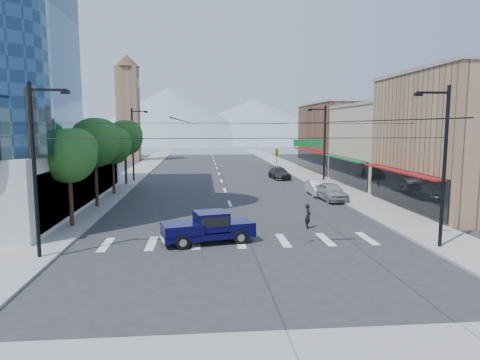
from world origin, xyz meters
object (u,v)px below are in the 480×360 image
(pickup_truck, at_px, (208,227))
(parked_car_near, at_px, (331,192))
(pedestrian, at_px, (308,216))
(parked_car_far, at_px, (279,173))
(parked_car_mid, at_px, (317,188))

(pickup_truck, bearing_deg, parked_car_near, 35.66)
(pickup_truck, bearing_deg, pedestrian, 10.29)
(pedestrian, xyz_separation_m, parked_car_near, (4.76, 10.39, -0.02))
(pickup_truck, relative_size, parked_car_far, 1.14)
(pickup_truck, relative_size, pedestrian, 3.41)
(pedestrian, height_order, parked_car_near, pedestrian)
(pickup_truck, height_order, parked_car_mid, pickup_truck)
(pickup_truck, xyz_separation_m, parked_car_far, (9.72, 29.95, -0.23))
(pedestrian, height_order, parked_car_mid, pedestrian)
(pickup_truck, distance_m, parked_car_mid, 20.00)
(parked_car_mid, relative_size, parked_car_far, 0.89)
(pickup_truck, xyz_separation_m, pedestrian, (6.76, 3.00, -0.12))
(parked_car_near, bearing_deg, parked_car_far, 90.98)
(pedestrian, height_order, parked_car_far, pedestrian)
(pickup_truck, bearing_deg, parked_car_mid, 42.69)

